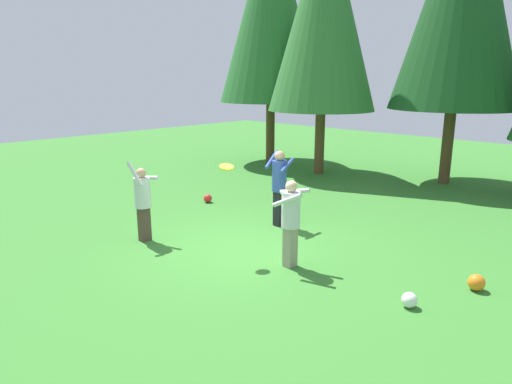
{
  "coord_description": "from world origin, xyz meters",
  "views": [
    {
      "loc": [
        6.21,
        -6.09,
        3.42
      ],
      "look_at": [
        -0.23,
        0.62,
        1.05
      ],
      "focal_mm": 31.91,
      "sensor_mm": 36.0,
      "label": 1
    }
  ],
  "objects_px": {
    "ball_orange": "(476,282)",
    "ball_white": "(409,300)",
    "ball_red": "(208,198)",
    "person_bystander": "(279,181)",
    "tree_far_left": "(271,7)",
    "tree_left": "(324,11)",
    "person_thrower": "(143,198)",
    "person_catcher": "(291,216)",
    "frisbee": "(227,167)"
  },
  "relations": [
    {
      "from": "person_bystander",
      "to": "frisbee",
      "type": "height_order",
      "value": "frisbee"
    },
    {
      "from": "ball_orange",
      "to": "frisbee",
      "type": "bearing_deg",
      "value": -156.03
    },
    {
      "from": "person_bystander",
      "to": "ball_orange",
      "type": "relative_size",
      "value": 6.5
    },
    {
      "from": "frisbee",
      "to": "ball_red",
      "type": "height_order",
      "value": "frisbee"
    },
    {
      "from": "ball_orange",
      "to": "ball_white",
      "type": "distance_m",
      "value": 1.41
    },
    {
      "from": "ball_white",
      "to": "tree_far_left",
      "type": "xyz_separation_m",
      "value": [
        -9.75,
        7.62,
        5.86
      ]
    },
    {
      "from": "ball_red",
      "to": "tree_left",
      "type": "height_order",
      "value": "tree_left"
    },
    {
      "from": "tree_far_left",
      "to": "tree_left",
      "type": "relative_size",
      "value": 1.08
    },
    {
      "from": "person_thrower",
      "to": "tree_left",
      "type": "relative_size",
      "value": 0.2
    },
    {
      "from": "person_bystander",
      "to": "ball_red",
      "type": "height_order",
      "value": "person_bystander"
    },
    {
      "from": "person_bystander",
      "to": "ball_orange",
      "type": "bearing_deg",
      "value": 72.52
    },
    {
      "from": "person_thrower",
      "to": "tree_far_left",
      "type": "distance_m",
      "value": 11.0
    },
    {
      "from": "ball_orange",
      "to": "ball_red",
      "type": "bearing_deg",
      "value": 176.51
    },
    {
      "from": "tree_left",
      "to": "person_thrower",
      "type": "bearing_deg",
      "value": -79.8
    },
    {
      "from": "person_bystander",
      "to": "ball_white",
      "type": "xyz_separation_m",
      "value": [
        4.04,
        -1.61,
        -0.94
      ]
    },
    {
      "from": "person_thrower",
      "to": "ball_white",
      "type": "bearing_deg",
      "value": -7.06
    },
    {
      "from": "person_catcher",
      "to": "ball_red",
      "type": "distance_m",
      "value": 4.9
    },
    {
      "from": "ball_white",
      "to": "tree_left",
      "type": "bearing_deg",
      "value": 134.18
    },
    {
      "from": "person_thrower",
      "to": "ball_red",
      "type": "distance_m",
      "value": 3.32
    },
    {
      "from": "ball_white",
      "to": "ball_red",
      "type": "height_order",
      "value": "ball_white"
    },
    {
      "from": "tree_left",
      "to": "ball_red",
      "type": "bearing_deg",
      "value": -88.64
    },
    {
      "from": "tree_left",
      "to": "frisbee",
      "type": "bearing_deg",
      "value": -65.99
    },
    {
      "from": "person_catcher",
      "to": "ball_white",
      "type": "relative_size",
      "value": 6.75
    },
    {
      "from": "ball_orange",
      "to": "ball_red",
      "type": "distance_m",
      "value": 7.34
    },
    {
      "from": "person_catcher",
      "to": "ball_orange",
      "type": "relative_size",
      "value": 5.94
    },
    {
      "from": "tree_far_left",
      "to": "person_bystander",
      "type": "bearing_deg",
      "value": -46.45
    },
    {
      "from": "ball_red",
      "to": "person_catcher",
      "type": "bearing_deg",
      "value": -21.95
    },
    {
      "from": "tree_far_left",
      "to": "person_catcher",
      "type": "bearing_deg",
      "value": -45.9
    },
    {
      "from": "person_bystander",
      "to": "tree_left",
      "type": "height_order",
      "value": "tree_left"
    },
    {
      "from": "person_catcher",
      "to": "tree_left",
      "type": "xyz_separation_m",
      "value": [
        -4.6,
        7.17,
        4.57
      ]
    },
    {
      "from": "ball_orange",
      "to": "tree_left",
      "type": "bearing_deg",
      "value": 142.03
    },
    {
      "from": "person_bystander",
      "to": "ball_orange",
      "type": "height_order",
      "value": "person_bystander"
    },
    {
      "from": "ball_white",
      "to": "tree_left",
      "type": "xyz_separation_m",
      "value": [
        -6.92,
        7.12,
        5.42
      ]
    },
    {
      "from": "person_catcher",
      "to": "ball_white",
      "type": "distance_m",
      "value": 2.46
    },
    {
      "from": "person_catcher",
      "to": "tree_left",
      "type": "relative_size",
      "value": 0.18
    },
    {
      "from": "frisbee",
      "to": "person_bystander",
      "type": "bearing_deg",
      "value": 103.67
    },
    {
      "from": "person_thrower",
      "to": "person_catcher",
      "type": "height_order",
      "value": "person_thrower"
    },
    {
      "from": "frisbee",
      "to": "ball_orange",
      "type": "relative_size",
      "value": 1.33
    },
    {
      "from": "frisbee",
      "to": "ball_red",
      "type": "bearing_deg",
      "value": 145.43
    },
    {
      "from": "person_catcher",
      "to": "person_bystander",
      "type": "relative_size",
      "value": 0.91
    },
    {
      "from": "person_bystander",
      "to": "tree_far_left",
      "type": "xyz_separation_m",
      "value": [
        -5.71,
        6.01,
        4.91
      ]
    },
    {
      "from": "person_catcher",
      "to": "person_bystander",
      "type": "distance_m",
      "value": 2.39
    },
    {
      "from": "person_bystander",
      "to": "tree_left",
      "type": "relative_size",
      "value": 0.2
    },
    {
      "from": "person_bystander",
      "to": "person_catcher",
      "type": "bearing_deg",
      "value": 32.35
    },
    {
      "from": "person_bystander",
      "to": "ball_red",
      "type": "distance_m",
      "value": 2.91
    },
    {
      "from": "ball_orange",
      "to": "tree_far_left",
      "type": "bearing_deg",
      "value": 148.45
    },
    {
      "from": "tree_left",
      "to": "person_catcher",
      "type": "bearing_deg",
      "value": -57.31
    },
    {
      "from": "ball_red",
      "to": "tree_left",
      "type": "bearing_deg",
      "value": 91.36
    },
    {
      "from": "ball_red",
      "to": "frisbee",
      "type": "bearing_deg",
      "value": -34.57
    },
    {
      "from": "ball_orange",
      "to": "ball_white",
      "type": "height_order",
      "value": "ball_orange"
    }
  ]
}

